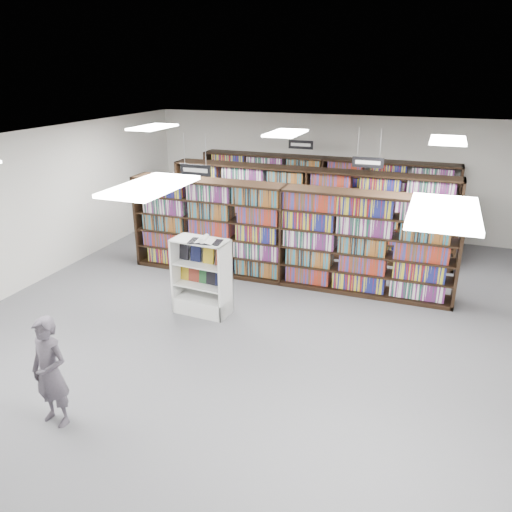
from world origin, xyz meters
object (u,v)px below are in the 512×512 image
(bookshelf_row_near, at_px, (284,235))
(open_book, at_px, (205,240))
(endcap_display, at_px, (203,288))
(shopper, at_px, (50,372))

(bookshelf_row_near, height_order, open_book, bookshelf_row_near)
(endcap_display, xyz_separation_m, shopper, (-0.42, -3.53, 0.27))
(endcap_display, bearing_deg, shopper, -93.20)
(shopper, bearing_deg, endcap_display, 88.56)
(endcap_display, height_order, shopper, shopper)
(open_book, bearing_deg, bookshelf_row_near, 59.88)
(bookshelf_row_near, relative_size, endcap_display, 4.81)
(shopper, bearing_deg, bookshelf_row_near, 80.95)
(endcap_display, distance_m, shopper, 3.57)
(bookshelf_row_near, xyz_separation_m, shopper, (-1.40, -5.44, -0.30))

